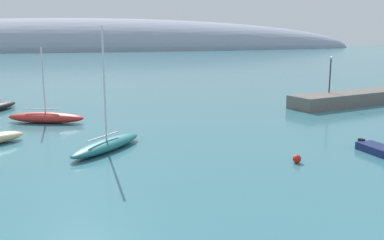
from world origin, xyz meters
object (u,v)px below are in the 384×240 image
object	(u,v)px
sailboat_teal_near_shore	(107,144)
sailboat_red_outer_mooring	(46,117)
mooring_buoy_red	(297,159)
harbor_lamp_post	(330,71)

from	to	relation	value
sailboat_teal_near_shore	sailboat_red_outer_mooring	world-z (taller)	sailboat_teal_near_shore
mooring_buoy_red	harbor_lamp_post	distance (m)	27.65
harbor_lamp_post	sailboat_red_outer_mooring	bearing A→B (deg)	-179.44
sailboat_teal_near_shore	mooring_buoy_red	size ratio (longest dim) A/B	15.98
sailboat_teal_near_shore	harbor_lamp_post	world-z (taller)	sailboat_teal_near_shore
sailboat_red_outer_mooring	harbor_lamp_post	xyz separation A→B (m)	(34.66, 0.34, 3.86)
sailboat_teal_near_shore	mooring_buoy_red	distance (m)	14.51
sailboat_teal_near_shore	sailboat_red_outer_mooring	xyz separation A→B (m)	(-4.57, 12.81, 0.08)
sailboat_teal_near_shore	harbor_lamp_post	distance (m)	33.07
mooring_buoy_red	harbor_lamp_post	xyz separation A→B (m)	(17.75, 20.79, 4.14)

